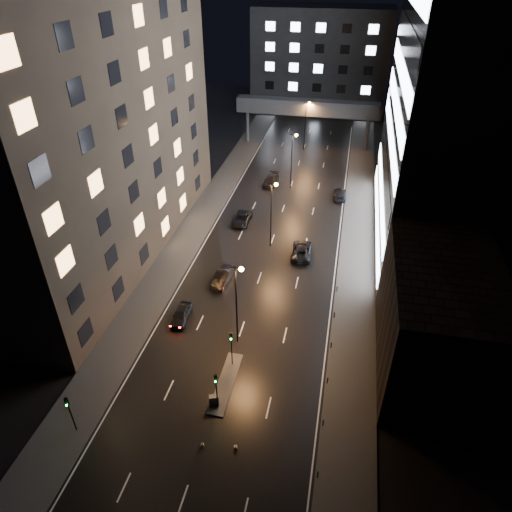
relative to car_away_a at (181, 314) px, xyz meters
The scene contains 26 objects.
ground 30.76m from the car_away_a, 76.33° to the left, with size 160.00×160.00×0.00m, color black.
sidewalk_left 25.44m from the car_away_a, 101.88° to the left, with size 5.00×110.00×0.15m, color #383533.
sidewalk_right 31.79m from the car_away_a, 51.54° to the left, with size 5.00×110.00×0.15m, color #383533.
building_left 28.19m from the car_away_a, 137.65° to the left, with size 15.00×48.00×40.00m, color #2D2319.
building_right_low 27.79m from the car_away_a, ahead, with size 10.00×18.00×12.00m, color black.
building_right_glass 46.73m from the car_away_a, 38.74° to the left, with size 20.00×36.00×45.00m, color black.
building_far 88.96m from the car_away_a, 85.27° to the left, with size 34.00×14.00×25.00m, color #333335.
skybridge 60.80m from the car_away_a, 83.08° to the left, with size 30.00×3.00×10.00m.
median_island 11.12m from the car_away_a, 47.01° to the right, with size 1.60×8.00×0.15m, color #383533.
traffic_signal_near 9.71m from the car_away_a, 36.62° to the right, with size 0.28×0.34×4.40m.
traffic_signal_far 13.65m from the car_away_a, 55.78° to the right, with size 0.28×0.34×4.40m.
traffic_signal_corner 16.81m from the car_away_a, 104.71° to the right, with size 0.28×0.34×4.40m.
bollard_row 17.84m from the car_away_a, 11.70° to the right, with size 0.12×25.12×0.90m.
streetlight_near 9.62m from the car_away_a, 15.90° to the right, with size 1.45×0.50×10.15m.
streetlight_mid_a 20.20m from the car_away_a, 67.45° to the left, with size 1.45×0.50×10.15m.
streetlight_mid_b 39.03m from the car_away_a, 78.91° to the left, with size 1.45×0.50×10.15m.
streetlight_far 58.64m from the car_away_a, 82.69° to the left, with size 1.45×0.50×10.15m.
car_away_a is the anchor object (origin of this frame).
car_away_b 8.51m from the car_away_a, 70.74° to the left, with size 1.74×4.98×1.64m, color black.
car_away_c 23.70m from the car_away_a, 86.04° to the left, with size 2.44×5.28×1.47m, color black.
car_away_d 38.91m from the car_away_a, 84.80° to the left, with size 2.20×5.40×1.57m, color black.
car_toward_a 20.36m from the car_away_a, 53.79° to the left, with size 2.70×5.86×1.63m, color black.
car_toward_b 39.33m from the car_away_a, 65.57° to the left, with size 2.08×5.13×1.49m, color black.
utility_cabinet 13.05m from the car_away_a, 56.69° to the right, with size 0.90×0.49×1.17m, color #474749.
cone_a 16.99m from the car_away_a, 64.24° to the right, with size 0.32×0.32×0.54m, color orange.
cone_b 18.12m from the car_away_a, 55.48° to the right, with size 0.38×0.38×0.55m, color orange.
Camera 1 is at (9.60, -27.45, 36.02)m, focal length 32.00 mm.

